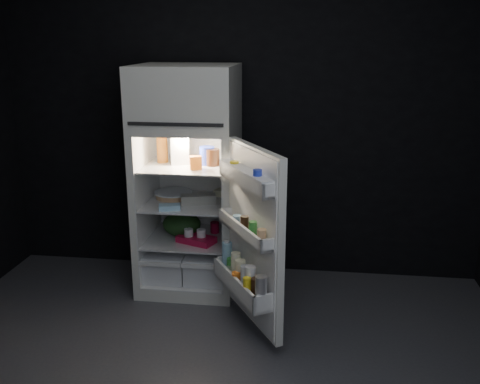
# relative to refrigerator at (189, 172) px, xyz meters

# --- Properties ---
(floor) EXTENTS (4.00, 3.40, 0.00)m
(floor) POSITION_rel_refrigerator_xyz_m (0.37, -1.32, -0.96)
(floor) COLOR #46464B
(floor) RESTS_ON ground
(wall_back) EXTENTS (4.00, 0.00, 2.70)m
(wall_back) POSITION_rel_refrigerator_xyz_m (0.37, 0.38, 0.39)
(wall_back) COLOR black
(wall_back) RESTS_ON ground
(wall_front) EXTENTS (4.00, 0.00, 2.70)m
(wall_front) POSITION_rel_refrigerator_xyz_m (0.37, -3.02, 0.39)
(wall_front) COLOR black
(wall_front) RESTS_ON ground
(refrigerator) EXTENTS (0.76, 0.71, 1.78)m
(refrigerator) POSITION_rel_refrigerator_xyz_m (0.00, 0.00, 0.00)
(refrigerator) COLOR white
(refrigerator) RESTS_ON ground
(fridge_door) EXTENTS (0.53, 0.72, 1.22)m
(fridge_door) POSITION_rel_refrigerator_xyz_m (0.57, -0.70, -0.28)
(fridge_door) COLOR white
(fridge_door) RESTS_ON ground
(milk_jug) EXTENTS (0.17, 0.17, 0.24)m
(milk_jug) POSITION_rel_refrigerator_xyz_m (-0.06, -0.02, 0.19)
(milk_jug) COLOR white
(milk_jug) RESTS_ON refrigerator
(mayo_jar) EXTENTS (0.13, 0.13, 0.14)m
(mayo_jar) POSITION_rel_refrigerator_xyz_m (0.16, -0.03, 0.14)
(mayo_jar) COLOR #2033AE
(mayo_jar) RESTS_ON refrigerator
(jam_jar) EXTENTS (0.12, 0.12, 0.13)m
(jam_jar) POSITION_rel_refrigerator_xyz_m (0.20, -0.05, 0.14)
(jam_jar) COLOR black
(jam_jar) RESTS_ON refrigerator
(amber_bottle) EXTENTS (0.10, 0.10, 0.22)m
(amber_bottle) POSITION_rel_refrigerator_xyz_m (-0.21, 0.01, 0.18)
(amber_bottle) COLOR #BE651E
(amber_bottle) RESTS_ON refrigerator
(small_carton) EXTENTS (0.10, 0.09, 0.10)m
(small_carton) POSITION_rel_refrigerator_xyz_m (0.10, -0.19, 0.12)
(small_carton) COLOR orange
(small_carton) RESTS_ON refrigerator
(egg_carton) EXTENTS (0.29, 0.17, 0.07)m
(egg_carton) POSITION_rel_refrigerator_xyz_m (0.09, -0.09, -0.19)
(egg_carton) COLOR gray
(egg_carton) RESTS_ON refrigerator
(pie) EXTENTS (0.30, 0.30, 0.04)m
(pie) POSITION_rel_refrigerator_xyz_m (-0.14, 0.04, -0.21)
(pie) COLOR tan
(pie) RESTS_ON refrigerator
(flat_package) EXTENTS (0.17, 0.12, 0.04)m
(flat_package) POSITION_rel_refrigerator_xyz_m (-0.09, -0.27, -0.21)
(flat_package) COLOR #8DBCDA
(flat_package) RESTS_ON refrigerator
(wrapped_pkg) EXTENTS (0.15, 0.14, 0.05)m
(wrapped_pkg) POSITION_rel_refrigerator_xyz_m (0.25, 0.14, -0.20)
(wrapped_pkg) COLOR beige
(wrapped_pkg) RESTS_ON refrigerator
(produce_bag) EXTENTS (0.39, 0.37, 0.20)m
(produce_bag) POSITION_rel_refrigerator_xyz_m (-0.06, -0.02, -0.43)
(produce_bag) COLOR #193815
(produce_bag) RESTS_ON refrigerator
(yogurt_tray) EXTENTS (0.33, 0.25, 0.05)m
(yogurt_tray) POSITION_rel_refrigerator_xyz_m (0.08, -0.16, -0.50)
(yogurt_tray) COLOR #AA0E33
(yogurt_tray) RESTS_ON refrigerator
(small_can_red) EXTENTS (0.08, 0.08, 0.09)m
(small_can_red) POSITION_rel_refrigerator_xyz_m (0.19, 0.08, -0.48)
(small_can_red) COLOR #AA0E33
(small_can_red) RESTS_ON refrigerator
(small_can_silver) EXTENTS (0.09, 0.09, 0.09)m
(small_can_silver) POSITION_rel_refrigerator_xyz_m (0.20, 0.14, -0.48)
(small_can_silver) COLOR silver
(small_can_silver) RESTS_ON refrigerator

